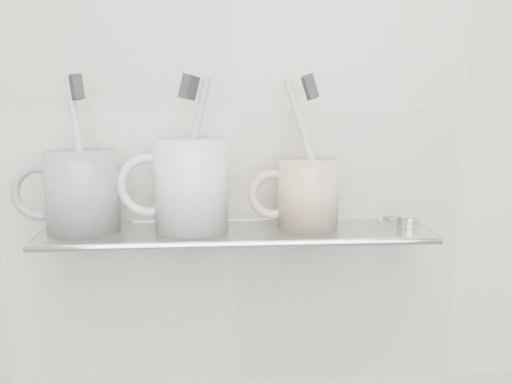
{
  "coord_description": "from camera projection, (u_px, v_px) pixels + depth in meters",
  "views": [
    {
      "loc": [
        -0.03,
        0.32,
        1.28
      ],
      "look_at": [
        0.03,
        1.04,
        1.15
      ],
      "focal_mm": 40.0,
      "sensor_mm": 36.0,
      "label": 1
    }
  ],
  "objects": [
    {
      "name": "wall_back",
      "position": [
        234.0,
        110.0,
        0.77
      ],
      "size": [
        2.5,
        0.0,
        2.5
      ],
      "primitive_type": "plane",
      "rotation": [
        1.57,
        0.0,
        0.0
      ],
      "color": "beige",
      "rests_on": "ground"
    },
    {
      "name": "shelf_glass",
      "position": [
        237.0,
        232.0,
        0.74
      ],
      "size": [
        0.5,
        0.12,
        0.01
      ],
      "primitive_type": "cube",
      "color": "silver",
      "rests_on": "wall_back"
    },
    {
      "name": "shelf_rail",
      "position": [
        238.0,
        244.0,
        0.68
      ],
      "size": [
        0.5,
        0.01,
        0.01
      ],
      "primitive_type": "cylinder",
      "rotation": [
        0.0,
        1.57,
        0.0
      ],
      "color": "silver",
      "rests_on": "shelf_glass"
    },
    {
      "name": "bracket_left",
      "position": [
        80.0,
        234.0,
        0.77
      ],
      "size": [
        0.02,
        0.03,
        0.02
      ],
      "primitive_type": "cylinder",
      "rotation": [
        1.57,
        0.0,
        0.0
      ],
      "color": "silver",
      "rests_on": "wall_back"
    },
    {
      "name": "bracket_right",
      "position": [
        385.0,
        229.0,
        0.8
      ],
      "size": [
        0.02,
        0.03,
        0.02
      ],
      "primitive_type": "cylinder",
      "rotation": [
        1.57,
        0.0,
        0.0
      ],
      "color": "silver",
      "rests_on": "wall_back"
    },
    {
      "name": "mug_left",
      "position": [
        82.0,
        192.0,
        0.72
      ],
      "size": [
        0.11,
        0.11,
        0.1
      ],
      "primitive_type": "cylinder",
      "rotation": [
        0.0,
        0.0,
        -0.23
      ],
      "color": "white",
      "rests_on": "shelf_glass"
    },
    {
      "name": "mug_left_handle",
      "position": [
        40.0,
        192.0,
        0.71
      ],
      "size": [
        0.07,
        0.01,
        0.07
      ],
      "primitive_type": "torus",
      "rotation": [
        1.57,
        0.0,
        0.0
      ],
      "color": "white",
      "rests_on": "mug_left"
    },
    {
      "name": "toothbrush_left",
      "position": [
        80.0,
        153.0,
        0.71
      ],
      "size": [
        0.03,
        0.03,
        0.19
      ],
      "primitive_type": "cylinder",
      "rotation": [
        -0.13,
        -0.06,
        0.5
      ],
      "color": "silver",
      "rests_on": "mug_left"
    },
    {
      "name": "bristles_left",
      "position": [
        76.0,
        87.0,
        0.69
      ],
      "size": [
        0.02,
        0.03,
        0.03
      ],
      "primitive_type": "cube",
      "rotation": [
        -0.13,
        -0.06,
        0.5
      ],
      "color": "#2C2E2F",
      "rests_on": "toothbrush_left"
    },
    {
      "name": "mug_center",
      "position": [
        191.0,
        185.0,
        0.73
      ],
      "size": [
        0.11,
        0.11,
        0.12
      ],
      "primitive_type": "cylinder",
      "rotation": [
        0.0,
        0.0,
        0.21
      ],
      "color": "silver",
      "rests_on": "shelf_glass"
    },
    {
      "name": "mug_center_handle",
      "position": [
        149.0,
        186.0,
        0.72
      ],
      "size": [
        0.08,
        0.01,
        0.08
      ],
      "primitive_type": "torus",
      "rotation": [
        1.57,
        0.0,
        0.0
      ],
      "color": "silver",
      "rests_on": "mug_center"
    },
    {
      "name": "toothbrush_center",
      "position": [
        190.0,
        152.0,
        0.72
      ],
      "size": [
        0.06,
        0.02,
        0.19
      ],
      "primitive_type": "cylinder",
      "rotation": [
        -0.14,
        0.21,
        -0.55
      ],
      "color": "#9496AF",
      "rests_on": "mug_center"
    },
    {
      "name": "bristles_center",
      "position": [
        189.0,
        87.0,
        0.7
      ],
      "size": [
        0.03,
        0.03,
        0.03
      ],
      "primitive_type": "cube",
      "rotation": [
        -0.14,
        0.21,
        -0.55
      ],
      "color": "#2C2E2F",
      "rests_on": "toothbrush_center"
    },
    {
      "name": "mug_right",
      "position": [
        308.0,
        194.0,
        0.74
      ],
      "size": [
        0.1,
        0.1,
        0.09
      ],
      "primitive_type": "cylinder",
      "rotation": [
        0.0,
        0.0,
        0.37
      ],
      "color": "beige",
      "rests_on": "shelf_glass"
    },
    {
      "name": "mug_right_handle",
      "position": [
        273.0,
        194.0,
        0.74
      ],
      "size": [
        0.07,
        0.01,
        0.07
      ],
      "primitive_type": "torus",
      "rotation": [
        1.57,
        0.0,
        0.0
      ],
      "color": "beige",
      "rests_on": "mug_right"
    },
    {
      "name": "toothbrush_right",
      "position": [
        309.0,
        151.0,
        0.73
      ],
      "size": [
        0.06,
        0.04,
        0.18
      ],
      "primitive_type": "cylinder",
      "rotation": [
        -0.15,
        -0.29,
        0.05
      ],
      "color": "beige",
      "rests_on": "mug_right"
    },
    {
      "name": "bristles_right",
      "position": [
        310.0,
        87.0,
        0.71
      ],
      "size": [
        0.02,
        0.03,
        0.03
      ],
      "primitive_type": "cube",
      "rotation": [
        -0.15,
        -0.29,
        0.05
      ],
      "color": "#2C2E2F",
      "rests_on": "toothbrush_right"
    },
    {
      "name": "chrome_cap",
      "position": [
        408.0,
        220.0,
        0.76
      ],
      "size": [
        0.03,
        0.03,
        0.01
      ],
      "primitive_type": "cylinder",
      "color": "silver",
      "rests_on": "shelf_glass"
    }
  ]
}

